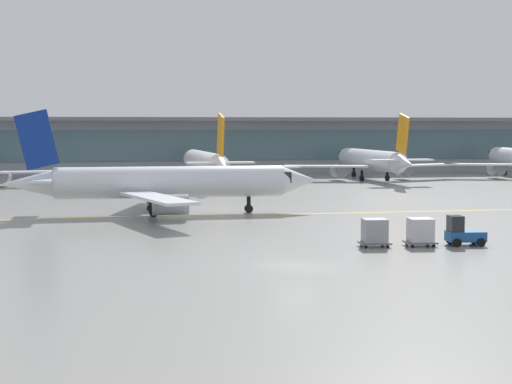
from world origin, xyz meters
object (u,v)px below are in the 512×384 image
Objects in this scene: cargo_dolly_trailing at (375,232)px; taxiing_regional_jet at (166,183)px; baggage_tug at (463,233)px; gate_airplane_3 at (371,160)px; gate_airplane_2 at (205,163)px; cargo_dolly_lead at (420,231)px.

taxiing_regional_jet is at bearing 123.60° from cargo_dolly_trailing.
cargo_dolly_trailing is at bearing 180.00° from baggage_tug.
gate_airplane_3 is 11.03× the size of baggage_tug.
gate_airplane_2 is 1.01× the size of taxiing_regional_jet.
baggage_tug is 1.21× the size of cargo_dolly_lead.
baggage_tug is 3.01m from cargo_dolly_lead.
taxiing_regional_jet is at bearing 133.54° from baggage_tug.
cargo_dolly_trailing is (-3.22, 0.31, 0.00)m from cargo_dolly_lead.
taxiing_regional_jet is 28.21m from cargo_dolly_lead.
gate_airplane_3 reaches higher than cargo_dolly_trailing.
gate_airplane_2 is at bearing 77.71° from taxiing_regional_jet.
cargo_dolly_lead is at bearing -176.01° from gate_airplane_2.
gate_airplane_2 is at bearing 98.82° from cargo_dolly_trailing.
cargo_dolly_lead is at bearing 162.18° from gate_airplane_3.
taxiing_regional_jet is at bearing 138.73° from gate_airplane_3.
baggage_tug is at bearing -51.53° from taxiing_regional_jet.
cargo_dolly_lead is at bearing -55.98° from taxiing_regional_jet.
taxiing_regional_jet is 13.17× the size of cargo_dolly_trailing.
gate_airplane_2 is at bearing 94.56° from gate_airplane_3.
taxiing_regional_jet is 26.30m from cargo_dolly_trailing.
cargo_dolly_lead is at bearing -0.00° from cargo_dolly_trailing.
cargo_dolly_lead and cargo_dolly_trailing have the same top height.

